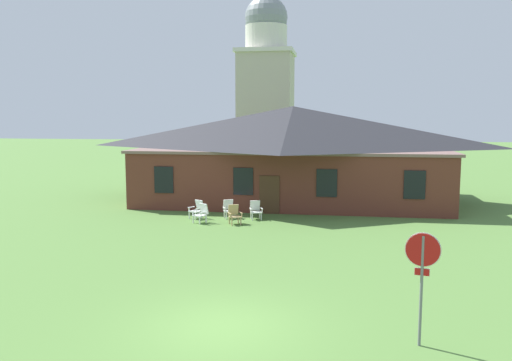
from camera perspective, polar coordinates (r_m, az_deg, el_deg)
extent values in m
plane|color=#517A38|center=(13.71, -3.83, -15.74)|extent=(200.00, 200.00, 0.00)
cube|color=brown|center=(33.03, 4.05, 0.63)|extent=(18.13, 10.00, 3.20)
cube|color=#795B55|center=(32.89, 4.07, 3.54)|extent=(18.49, 10.20, 0.16)
pyramid|color=#28282D|center=(32.83, 4.09, 5.91)|extent=(18.85, 10.40, 2.56)
cube|color=black|center=(29.52, -10.09, 0.08)|extent=(1.10, 0.06, 1.50)
cube|color=black|center=(28.36, -1.41, -0.10)|extent=(1.10, 0.06, 1.50)
cube|color=black|center=(27.90, 7.78, -0.28)|extent=(1.10, 0.06, 1.50)
cube|color=black|center=(28.17, 17.03, -0.46)|extent=(1.10, 0.06, 1.50)
cube|color=#422819|center=(28.24, 1.48, -1.58)|extent=(1.10, 0.06, 2.10)
cube|color=#BCB29E|center=(48.37, 1.11, 7.26)|extent=(4.80, 4.80, 10.89)
cube|color=silver|center=(48.71, 1.12, 13.89)|extent=(5.18, 5.18, 0.36)
cylinder|color=silver|center=(48.88, 1.13, 15.38)|extent=(3.80, 3.80, 2.20)
sphere|color=gray|center=(49.17, 1.13, 17.43)|extent=(3.88, 3.88, 3.88)
cylinder|color=slate|center=(12.78, 17.70, -11.54)|extent=(0.07, 0.07, 2.61)
cylinder|color=white|center=(12.52, 17.87, -7.25)|extent=(0.79, 0.17, 0.81)
cylinder|color=#B71414|center=(12.49, 17.87, -7.27)|extent=(0.75, 0.17, 0.76)
cube|color=#B71414|center=(12.64, 17.78, -9.55)|extent=(0.32, 0.09, 0.16)
cube|color=white|center=(12.65, 17.78, -9.53)|extent=(0.34, 0.08, 0.18)
cube|color=white|center=(26.92, -6.67, -3.94)|extent=(0.07, 0.07, 0.36)
cube|color=white|center=(27.25, -7.34, -3.82)|extent=(0.07, 0.07, 0.36)
cube|color=white|center=(27.22, -6.00, -3.81)|extent=(0.07, 0.07, 0.36)
cube|color=white|center=(27.55, -6.67, -3.69)|extent=(0.07, 0.07, 0.36)
cube|color=white|center=(27.19, -6.68, -3.39)|extent=(0.73, 0.72, 0.05)
cube|color=white|center=(27.35, -6.21, -2.68)|extent=(0.54, 0.43, 0.54)
cube|color=white|center=(26.94, -6.29, -3.06)|extent=(0.29, 0.43, 0.03)
cube|color=white|center=(26.85, -6.53, -3.34)|extent=(0.05, 0.05, 0.22)
cube|color=white|center=(27.35, -7.13, -2.92)|extent=(0.29, 0.43, 0.03)
cube|color=white|center=(27.26, -7.38, -3.19)|extent=(0.05, 0.05, 0.22)
cube|color=white|center=(25.80, -6.22, -4.42)|extent=(0.07, 0.07, 0.36)
cube|color=white|center=(26.13, -6.92, -4.28)|extent=(0.07, 0.07, 0.36)
cube|color=white|center=(26.10, -5.52, -4.27)|extent=(0.07, 0.07, 0.36)
cube|color=white|center=(26.43, -6.21, -4.14)|extent=(0.07, 0.07, 0.36)
cube|color=white|center=(26.08, -6.22, -3.83)|extent=(0.73, 0.72, 0.05)
cube|color=white|center=(26.23, -5.74, -3.10)|extent=(0.54, 0.43, 0.54)
cube|color=white|center=(25.82, -5.81, -3.50)|extent=(0.29, 0.43, 0.03)
cube|color=white|center=(25.73, -6.07, -3.79)|extent=(0.05, 0.05, 0.22)
cube|color=white|center=(26.23, -6.70, -3.34)|extent=(0.29, 0.43, 0.03)
cube|color=white|center=(26.14, -6.95, -3.63)|extent=(0.05, 0.05, 0.22)
cube|color=silver|center=(27.01, -2.33, -3.86)|extent=(0.07, 0.07, 0.36)
cube|color=silver|center=(26.90, -3.28, -3.91)|extent=(0.07, 0.07, 0.36)
cube|color=silver|center=(27.43, -2.57, -3.69)|extent=(0.07, 0.07, 0.36)
cube|color=silver|center=(27.32, -3.50, -3.74)|extent=(0.07, 0.07, 0.36)
cube|color=silver|center=(27.13, -2.92, -3.37)|extent=(0.71, 0.70, 0.05)
cube|color=silver|center=(27.37, -3.09, -2.64)|extent=(0.54, 0.40, 0.54)
cube|color=silver|center=(27.15, -2.32, -2.94)|extent=(0.26, 0.45, 0.03)
cube|color=silver|center=(27.01, -2.23, -3.23)|extent=(0.05, 0.05, 0.22)
cube|color=silver|center=(27.01, -3.51, -3.00)|extent=(0.26, 0.45, 0.03)
cube|color=silver|center=(26.87, -3.43, -3.29)|extent=(0.05, 0.05, 0.22)
cube|color=tan|center=(25.52, -1.68, -4.51)|extent=(0.07, 0.07, 0.36)
cube|color=tan|center=(25.39, -2.67, -4.57)|extent=(0.07, 0.07, 0.36)
cube|color=tan|center=(25.93, -1.97, -4.32)|extent=(0.07, 0.07, 0.36)
cube|color=tan|center=(25.80, -2.95, -4.38)|extent=(0.07, 0.07, 0.36)
cube|color=tan|center=(25.62, -2.32, -4.00)|extent=(0.72, 0.71, 0.05)
cube|color=tan|center=(25.85, -2.52, -3.22)|extent=(0.54, 0.41, 0.54)
cube|color=tan|center=(25.65, -1.69, -3.54)|extent=(0.27, 0.44, 0.03)
cube|color=tan|center=(25.51, -1.58, -3.84)|extent=(0.05, 0.05, 0.22)
cube|color=tan|center=(25.48, -2.94, -3.61)|extent=(0.27, 0.44, 0.03)
cube|color=tan|center=(25.35, -2.83, -3.92)|extent=(0.05, 0.05, 0.22)
cube|color=silver|center=(26.67, 0.57, -3.99)|extent=(0.06, 0.06, 0.36)
cube|color=silver|center=(26.59, -0.40, -4.03)|extent=(0.06, 0.06, 0.36)
cube|color=silver|center=(27.10, 0.40, -3.82)|extent=(0.06, 0.06, 0.36)
cube|color=silver|center=(27.02, -0.56, -3.85)|extent=(0.06, 0.06, 0.36)
cube|color=silver|center=(26.81, 0.00, -3.49)|extent=(0.68, 0.67, 0.05)
cube|color=silver|center=(27.05, -0.11, -2.75)|extent=(0.55, 0.35, 0.54)
cube|color=silver|center=(26.80, 0.62, -3.07)|extent=(0.21, 0.46, 0.03)
cube|color=silver|center=(26.67, 0.68, -3.36)|extent=(0.05, 0.05, 0.22)
cube|color=silver|center=(26.70, -0.61, -3.11)|extent=(0.21, 0.46, 0.03)
cube|color=silver|center=(26.57, -0.55, -3.40)|extent=(0.05, 0.05, 0.22)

